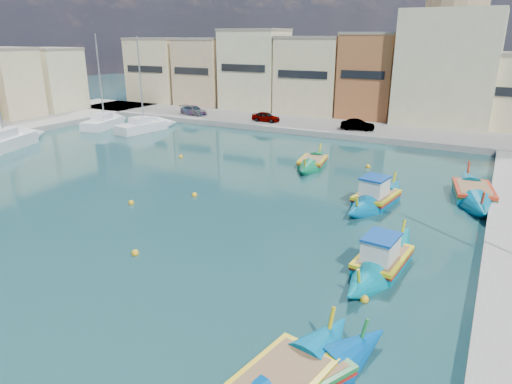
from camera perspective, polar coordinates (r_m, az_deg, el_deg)
The scene contains 14 objects.
ground at distance 24.47m, azimuth -15.12°, elevation -5.71°, with size 160.00×160.00×0.00m, color #174145.
north_quay at distance 51.35m, azimuth 9.85°, elevation 7.88°, with size 80.00×8.00×0.60m, color gray.
north_townhouses at distance 56.24m, azimuth 19.23°, elevation 12.91°, with size 83.20×7.87×10.19m.
church_block at distance 56.24m, azimuth 23.18°, elevation 15.97°, with size 10.00×10.00×19.10m.
parked_cars at distance 53.23m, azimuth 0.23°, elevation 9.48°, with size 24.52×2.19×1.12m.
luzzu_turquoise_cabin at distance 21.52m, azimuth 15.49°, elevation -8.35°, with size 2.61×8.43×2.66m.
luzzu_blue_cabin at distance 29.28m, azimuth 14.76°, elevation -0.82°, with size 3.20×8.20×2.83m.
luzzu_cyan_mid at distance 32.49m, azimuth 25.48°, elevation -0.22°, with size 3.88×9.58×2.76m.
luzzu_green at distance 36.94m, azimuth 7.09°, elevation 3.60°, with size 2.78×7.37×2.26m.
luzzu_blue_south at distance 14.73m, azimuth 5.33°, elevation -22.40°, with size 5.09×7.63×2.22m.
yacht_north at distance 52.76m, azimuth -12.70°, elevation 8.12°, with size 3.54×8.24×10.65m.
yacht_midnorth at distance 56.50m, azimuth -17.68°, elevation 8.40°, with size 3.96×8.04×10.95m.
yacht_mid at distance 49.72m, azimuth -27.70°, elevation 5.85°, with size 5.65×10.32×12.60m.
mooring_buoys at distance 28.96m, azimuth -3.59°, elevation -0.98°, with size 20.38×20.70×0.36m.
Camera 1 is at (15.69, -15.93, 9.95)m, focal length 32.00 mm.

